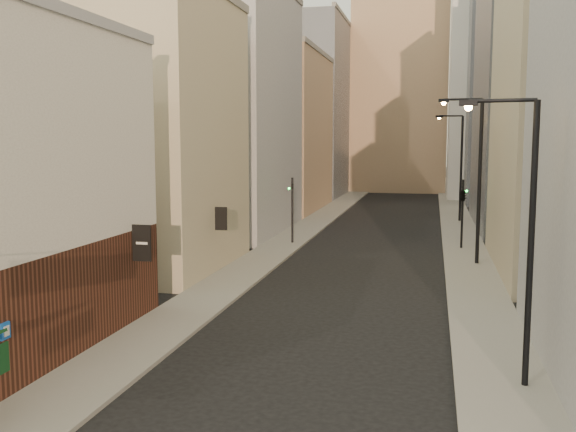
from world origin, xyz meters
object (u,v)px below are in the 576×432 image
object	(u,v)px
streetlamp_far	(459,162)
traffic_light_right	(463,195)
streetlamp_mid	(475,171)
streetlamp_near	(524,226)
white_tower	(482,55)
clock_tower	(401,75)
traffic_light_left	(292,196)

from	to	relation	value
streetlamp_far	traffic_light_right	world-z (taller)	streetlamp_far
streetlamp_far	streetlamp_mid	bearing A→B (deg)	-104.58
streetlamp_far	traffic_light_right	size ratio (longest dim) A/B	2.01
streetlamp_mid	streetlamp_near	bearing A→B (deg)	-85.66
white_tower	streetlamp_far	size ratio (longest dim) A/B	4.13
white_tower	streetlamp_near	bearing A→B (deg)	-92.63
white_tower	traffic_light_right	distance (m)	43.95
streetlamp_mid	white_tower	bearing A→B (deg)	89.73
white_tower	streetlamp_near	xyz separation A→B (m)	(-3.09, -67.27, -13.46)
white_tower	traffic_light_right	world-z (taller)	white_tower
white_tower	streetlamp_far	distance (m)	28.73
clock_tower	streetlamp_far	size ratio (longest dim) A/B	4.47
clock_tower	white_tower	size ratio (longest dim) A/B	1.08
white_tower	clock_tower	bearing A→B (deg)	128.16
white_tower	traffic_light_right	bearing A→B (deg)	-95.17
traffic_light_left	traffic_light_right	world-z (taller)	same
white_tower	streetlamp_mid	xyz separation A→B (m)	(-3.30, -46.90, -12.73)
clock_tower	streetlamp_mid	size ratio (longest dim) A/B	4.36
white_tower	streetlamp_far	world-z (taller)	white_tower
white_tower	streetlamp_mid	world-z (taller)	white_tower
traffic_light_left	traffic_light_right	distance (m)	12.22
streetlamp_far	traffic_light_left	distance (m)	20.47
clock_tower	streetlamp_mid	world-z (taller)	clock_tower
white_tower	streetlamp_mid	distance (m)	48.71
clock_tower	streetlamp_far	bearing A→B (deg)	-79.24
traffic_light_right	clock_tower	bearing A→B (deg)	-78.11
clock_tower	traffic_light_left	xyz separation A→B (m)	(-4.95, -55.56, -13.96)
clock_tower	traffic_light_left	size ratio (longest dim) A/B	8.98
streetlamp_near	streetlamp_far	world-z (taller)	streetlamp_far
clock_tower	streetlamp_far	distance (m)	41.87
streetlamp_far	white_tower	bearing A→B (deg)	67.03
clock_tower	streetlamp_near	distance (m)	82.61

